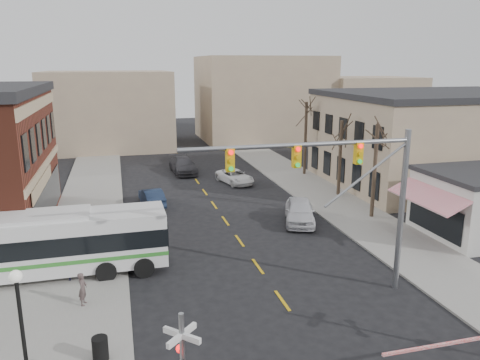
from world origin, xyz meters
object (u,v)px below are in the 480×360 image
at_px(transit_bus, 40,244).
at_px(car_c, 235,177).
at_px(car_d, 183,165).
at_px(car_a, 300,211).
at_px(pedestrian_near, 83,289).
at_px(traffic_signal_mast, 348,180).
at_px(car_b, 152,197).
at_px(pedestrian_far, 75,263).
at_px(street_lamp, 19,300).
at_px(trash_bin, 100,349).

relative_size(transit_bus, car_c, 2.83).
bearing_deg(car_d, car_c, -56.95).
bearing_deg(transit_bus, car_d, 64.73).
height_order(transit_bus, car_c, transit_bus).
xyz_separation_m(car_a, car_c, (-1.65, 12.10, -0.21)).
xyz_separation_m(car_d, pedestrian_near, (-8.32, -26.12, 0.11)).
distance_m(traffic_signal_mast, car_b, 19.73).
xyz_separation_m(car_a, car_d, (-5.76, 17.61, -0.05)).
bearing_deg(pedestrian_near, car_c, -18.69).
relative_size(transit_bus, pedestrian_far, 7.59).
bearing_deg(car_d, pedestrian_far, -114.46).
distance_m(car_a, car_c, 12.21).
height_order(transit_bus, car_a, transit_bus).
height_order(transit_bus, pedestrian_far, transit_bus).
xyz_separation_m(street_lamp, car_c, (14.09, 25.31, -2.38)).
bearing_deg(street_lamp, car_d, 72.04).
xyz_separation_m(transit_bus, car_d, (10.56, 22.37, -1.07)).
height_order(traffic_signal_mast, trash_bin, traffic_signal_mast).
distance_m(transit_bus, street_lamp, 8.54).
bearing_deg(trash_bin, pedestrian_far, 100.56).
relative_size(car_b, car_d, 0.76).
distance_m(street_lamp, pedestrian_near, 5.41).
xyz_separation_m(car_b, pedestrian_far, (-4.83, -12.51, 0.28)).
bearing_deg(street_lamp, car_c, 60.88).
height_order(street_lamp, car_c, street_lamp).
relative_size(car_d, pedestrian_near, 3.51).
xyz_separation_m(car_c, car_d, (-4.10, 5.51, 0.16)).
bearing_deg(pedestrian_near, car_b, -3.23).
xyz_separation_m(transit_bus, car_a, (16.32, 4.76, -1.03)).
bearing_deg(car_c, street_lamp, -134.24).
xyz_separation_m(traffic_signal_mast, pedestrian_near, (-12.07, 2.00, -4.88)).
height_order(car_a, car_b, car_a).
bearing_deg(trash_bin, street_lamp, -176.67).
height_order(traffic_signal_mast, street_lamp, traffic_signal_mast).
height_order(trash_bin, pedestrian_far, pedestrian_far).
height_order(car_d, pedestrian_far, pedestrian_far).
bearing_deg(transit_bus, pedestrian_far, -26.42).
height_order(transit_bus, pedestrian_near, transit_bus).
relative_size(street_lamp, trash_bin, 4.33).
relative_size(traffic_signal_mast, street_lamp, 2.71).
relative_size(transit_bus, car_b, 3.09).
bearing_deg(pedestrian_far, trash_bin, -107.83).
height_order(traffic_signal_mast, car_c, traffic_signal_mast).
bearing_deg(car_a, street_lamp, -120.85).
distance_m(traffic_signal_mast, pedestrian_far, 14.35).
height_order(transit_bus, car_b, transit_bus).
bearing_deg(pedestrian_near, pedestrian_far, 22.59).
distance_m(street_lamp, trash_bin, 3.51).
bearing_deg(transit_bus, pedestrian_near, -59.15).
distance_m(traffic_signal_mast, trash_bin, 12.62).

